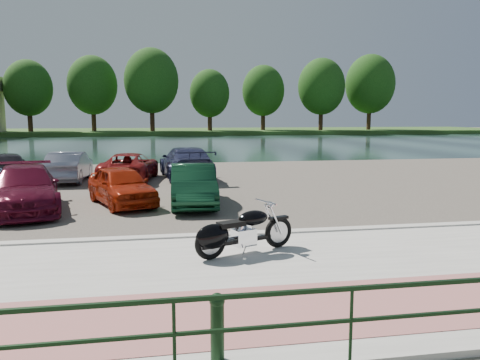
# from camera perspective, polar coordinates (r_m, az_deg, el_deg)

# --- Properties ---
(ground) EXTENTS (200.00, 200.00, 0.00)m
(ground) POSITION_cam_1_polar(r_m,az_deg,el_deg) (9.47, 3.58, -10.09)
(ground) COLOR #595447
(ground) RESTS_ON ground
(promenade) EXTENTS (60.00, 6.00, 0.10)m
(promenade) POSITION_cam_1_polar(r_m,az_deg,el_deg) (8.54, 5.17, -11.78)
(promenade) COLOR #A5A29B
(promenade) RESTS_ON ground
(pink_path) EXTENTS (60.00, 2.00, 0.01)m
(pink_path) POSITION_cam_1_polar(r_m,az_deg,el_deg) (7.18, 8.39, -15.26)
(pink_path) COLOR #AC6461
(pink_path) RESTS_ON promenade
(kerb) EXTENTS (60.00, 0.30, 0.14)m
(kerb) POSITION_cam_1_polar(r_m,az_deg,el_deg) (11.33, 1.22, -6.70)
(kerb) COLOR #A5A29B
(kerb) RESTS_ON ground
(parking_lot) EXTENTS (60.00, 18.00, 0.04)m
(parking_lot) POSITION_cam_1_polar(r_m,az_deg,el_deg) (20.08, -3.72, -0.47)
(parking_lot) COLOR #453F37
(parking_lot) RESTS_ON ground
(river) EXTENTS (120.00, 40.00, 0.00)m
(river) POSITION_cam_1_polar(r_m,az_deg,el_deg) (48.90, -7.39, 4.34)
(river) COLOR #182C28
(river) RESTS_ON ground
(far_bank) EXTENTS (120.00, 24.00, 0.60)m
(far_bank) POSITION_cam_1_polar(r_m,az_deg,el_deg) (80.83, -8.40, 5.88)
(far_bank) COLOR #2B4D1B
(far_bank) RESTS_ON ground
(railing) EXTENTS (24.04, 0.05, 0.90)m
(railing) POSITION_cam_1_polar(r_m,az_deg,el_deg) (5.63, 13.46, -14.57)
(railing) COLOR black
(railing) RESTS_ON promenade
(bollards) EXTENTS (10.68, 0.18, 0.81)m
(bollards) POSITION_cam_1_polar(r_m,az_deg,el_deg) (5.61, -4.56, -17.20)
(bollards) COLOR black
(bollards) RESTS_ON promenade
(far_trees) EXTENTS (70.25, 10.68, 12.52)m
(far_trees) POSITION_cam_1_polar(r_m,az_deg,el_deg) (74.97, -4.99, 11.29)
(far_trees) COLOR #352013
(far_trees) RESTS_ON far_bank
(motorcycle) EXTENTS (2.22, 1.12, 1.05)m
(motorcycle) POSITION_cam_1_polar(r_m,az_deg,el_deg) (9.53, -0.42, -6.45)
(motorcycle) COLOR black
(motorcycle) RESTS_ON promenade
(car_3) EXTENTS (2.97, 5.05, 1.37)m
(car_3) POSITION_cam_1_polar(r_m,az_deg,el_deg) (15.56, -24.75, -0.97)
(car_3) COLOR #530B20
(car_3) RESTS_ON parking_lot
(car_4) EXTENTS (2.75, 4.00, 1.26)m
(car_4) POSITION_cam_1_polar(r_m,az_deg,el_deg) (15.65, -14.27, -0.65)
(car_4) COLOR #A5230B
(car_4) RESTS_ON parking_lot
(car_5) EXTENTS (1.54, 4.04, 1.32)m
(car_5) POSITION_cam_1_polar(r_m,az_deg,el_deg) (15.16, -5.72, -0.61)
(car_5) COLOR #0D321D
(car_5) RESTS_ON parking_lot
(car_8) EXTENTS (2.97, 4.34, 1.37)m
(car_8) POSITION_cam_1_polar(r_m,az_deg,el_deg) (22.66, -26.65, 1.45)
(car_8) COLOR black
(car_8) RESTS_ON parking_lot
(car_9) EXTENTS (1.48, 4.06, 1.33)m
(car_9) POSITION_cam_1_polar(r_m,az_deg,el_deg) (21.89, -20.08, 1.56)
(car_9) COLOR slate
(car_9) RESTS_ON parking_lot
(car_10) EXTENTS (2.69, 4.75, 1.25)m
(car_10) POSITION_cam_1_polar(r_m,az_deg,el_deg) (21.45, -13.31, 1.60)
(car_10) COLOR maroon
(car_10) RESTS_ON parking_lot
(car_11) EXTENTS (2.55, 5.24, 1.47)m
(car_11) POSITION_cam_1_polar(r_m,az_deg,el_deg) (21.70, -6.57, 2.12)
(car_11) COLOR #272B4D
(car_11) RESTS_ON parking_lot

